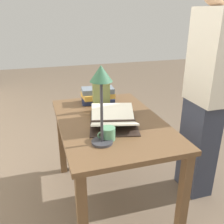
{
  "coord_description": "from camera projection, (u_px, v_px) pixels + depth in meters",
  "views": [
    {
      "loc": [
        -1.68,
        0.51,
        1.54
      ],
      "look_at": [
        -0.03,
        -0.0,
        0.84
      ],
      "focal_mm": 40.0,
      "sensor_mm": 36.0,
      "label": 1
    }
  ],
  "objects": [
    {
      "name": "ground_plane",
      "position": [
        111.0,
        199.0,
        2.2
      ],
      "size": [
        12.0,
        12.0,
        0.0
      ],
      "primitive_type": "plane",
      "color": "brown"
    },
    {
      "name": "reading_desk",
      "position": [
        111.0,
        133.0,
        1.96
      ],
      "size": [
        1.2,
        0.78,
        0.76
      ],
      "color": "brown",
      "rests_on": "ground_plane"
    },
    {
      "name": "open_book",
      "position": [
        113.0,
        120.0,
        1.86
      ],
      "size": [
        0.54,
        0.44,
        0.08
      ],
      "rotation": [
        0.0,
        0.0,
        -0.24
      ],
      "color": "black",
      "rests_on": "reading_desk"
    },
    {
      "name": "book_stack_tall",
      "position": [
        98.0,
        95.0,
        2.27
      ],
      "size": [
        0.2,
        0.31,
        0.14
      ],
      "color": "#1E284C",
      "rests_on": "reading_desk"
    },
    {
      "name": "book_standing_upright",
      "position": [
        101.0,
        97.0,
        2.06
      ],
      "size": [
        0.05,
        0.15,
        0.24
      ],
      "rotation": [
        0.0,
        0.0,
        0.17
      ],
      "color": "brown",
      "rests_on": "reading_desk"
    },
    {
      "name": "reading_lamp",
      "position": [
        101.0,
        87.0,
        1.44
      ],
      "size": [
        0.14,
        0.14,
        0.5
      ],
      "color": "#2D2D33",
      "rests_on": "reading_desk"
    },
    {
      "name": "coffee_mug",
      "position": [
        108.0,
        134.0,
        1.61
      ],
      "size": [
        0.09,
        0.12,
        0.08
      ],
      "rotation": [
        0.0,
        0.0,
        1.68
      ],
      "color": "#4C7F5B",
      "rests_on": "reading_desk"
    },
    {
      "name": "person_reader",
      "position": [
        205.0,
        98.0,
        2.03
      ],
      "size": [
        0.36,
        0.23,
        1.78
      ],
      "rotation": [
        0.0,
        0.0,
        3.14
      ],
      "color": "#2D3342",
      "rests_on": "ground_plane"
    }
  ]
}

